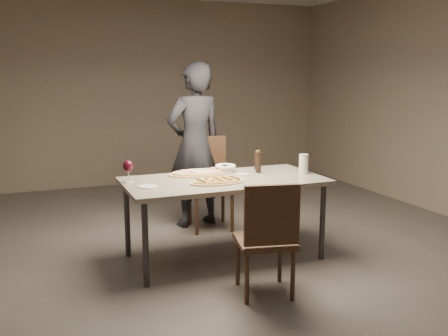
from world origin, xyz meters
name	(u,v)px	position (x,y,z in m)	size (l,w,h in m)	color
room	(224,107)	(0.00, 0.00, 1.40)	(7.00, 7.00, 7.00)	#534D48
dining_table	(224,185)	(0.00, 0.00, 0.69)	(1.80, 0.90, 0.75)	gray
zucchini_pizza	(217,181)	(-0.12, -0.14, 0.77)	(0.50, 0.28, 0.05)	tan
ham_pizza	(199,173)	(-0.14, 0.28, 0.77)	(0.58, 0.32, 0.04)	tan
bread_basket	(225,168)	(0.13, 0.29, 0.79)	(0.20, 0.20, 0.07)	beige
oil_dish	(242,175)	(0.22, 0.09, 0.76)	(0.12, 0.12, 0.01)	white
pepper_mill_left	(258,162)	(0.41, 0.14, 0.85)	(0.06, 0.06, 0.22)	black
pepper_mill_right	(257,160)	(0.47, 0.29, 0.84)	(0.05, 0.05, 0.19)	black
carafe	(304,164)	(0.80, -0.05, 0.84)	(0.09, 0.09, 0.18)	silver
wine_glass	(128,167)	(-0.83, 0.17, 0.89)	(0.09, 0.09, 0.20)	silver
side_plate	(148,187)	(-0.72, -0.08, 0.76)	(0.16, 0.16, 0.01)	white
chair_near	(268,234)	(-0.01, -0.90, 0.51)	(0.51, 0.51, 0.91)	#3E271A
chair_far	(208,177)	(0.21, 0.98, 0.56)	(0.53, 0.53, 1.00)	#3E271A
diner	(195,145)	(0.09, 1.09, 0.91)	(0.66, 0.44, 1.81)	black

